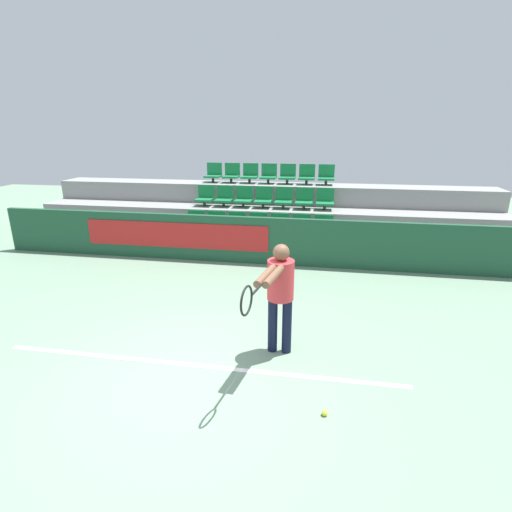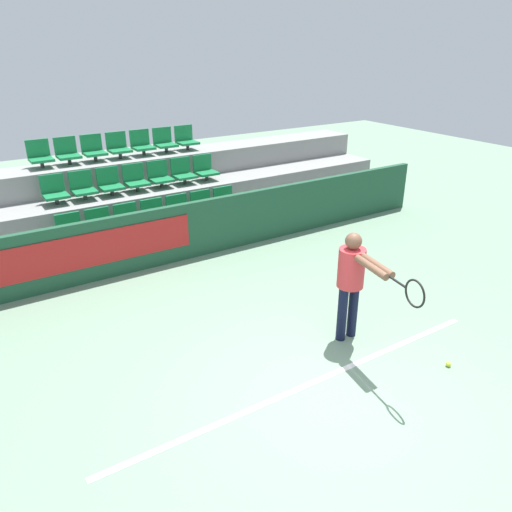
{
  "view_description": "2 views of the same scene",
  "coord_description": "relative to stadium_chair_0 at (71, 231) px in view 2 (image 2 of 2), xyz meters",
  "views": [
    {
      "loc": [
        1.54,
        -3.97,
        2.97
      ],
      "look_at": [
        0.42,
        2.47,
        0.83
      ],
      "focal_mm": 28.0,
      "sensor_mm": 36.0,
      "label": 1
    },
    {
      "loc": [
        -3.19,
        -3.41,
        3.82
      ],
      "look_at": [
        0.49,
        2.34,
        0.81
      ],
      "focal_mm": 35.0,
      "sensor_mm": 36.0,
      "label": 2
    }
  ],
  "objects": [
    {
      "name": "stadium_chair_18",
      "position": [
        2.06,
        1.75,
        0.99
      ],
      "size": [
        0.42,
        0.42,
        0.52
      ],
      "color": "#333333",
      "rests_on": "bleacher_tier_back"
    },
    {
      "name": "stadium_chair_3",
      "position": [
        1.54,
        0.0,
        0.0
      ],
      "size": [
        0.42,
        0.42,
        0.52
      ],
      "color": "#333333",
      "rests_on": "bleacher_tier_front"
    },
    {
      "name": "stadium_chair_17",
      "position": [
        1.54,
        1.75,
        0.99
      ],
      "size": [
        0.42,
        0.42,
        0.52
      ],
      "color": "#333333",
      "rests_on": "bleacher_tier_back"
    },
    {
      "name": "bleacher_tier_middle",
      "position": [
        1.54,
        0.76,
        -0.23
      ],
      "size": [
        11.77,
        0.88,
        0.99
      ],
      "color": "gray",
      "rests_on": "ground"
    },
    {
      "name": "tennis_ball",
      "position": [
        3.2,
        -5.48,
        -0.69
      ],
      "size": [
        0.07,
        0.07,
        0.07
      ],
      "color": "#CCDB33",
      "rests_on": "ground"
    },
    {
      "name": "ground_plane",
      "position": [
        1.54,
        -5.13,
        -0.72
      ],
      "size": [
        30.0,
        30.0,
        0.0
      ],
      "primitive_type": "plane",
      "color": "gray"
    },
    {
      "name": "tennis_player",
      "position": [
        2.56,
        -4.33,
        0.24
      ],
      "size": [
        0.43,
        1.55,
        1.54
      ],
      "rotation": [
        0.0,
        0.0,
        -0.18
      ],
      "color": "black",
      "rests_on": "ground"
    },
    {
      "name": "stadium_chair_9",
      "position": [
        1.03,
        0.88,
        0.5
      ],
      "size": [
        0.42,
        0.42,
        0.52
      ],
      "color": "#333333",
      "rests_on": "bleacher_tier_middle"
    },
    {
      "name": "bleacher_tier_front",
      "position": [
        1.54,
        -0.11,
        -0.48
      ],
      "size": [
        11.77,
        0.88,
        0.5
      ],
      "color": "gray",
      "rests_on": "ground"
    },
    {
      "name": "court_baseline",
      "position": [
        1.54,
        -4.81,
        -0.72
      ],
      "size": [
        5.37,
        0.08,
        0.01
      ],
      "color": "white",
      "rests_on": "ground"
    },
    {
      "name": "barrier_wall",
      "position": [
        1.5,
        -0.63,
        -0.19
      ],
      "size": [
        12.17,
        0.14,
        1.07
      ],
      "color": "#1E4C33",
      "rests_on": "ground"
    },
    {
      "name": "stadium_chair_6",
      "position": [
        3.09,
        0.0,
        0.0
      ],
      "size": [
        0.42,
        0.42,
        0.52
      ],
      "color": "#333333",
      "rests_on": "bleacher_tier_front"
    },
    {
      "name": "stadium_chair_2",
      "position": [
        1.03,
        0.0,
        0.0
      ],
      "size": [
        0.42,
        0.42,
        0.52
      ],
      "color": "#333333",
      "rests_on": "bleacher_tier_front"
    },
    {
      "name": "stadium_chair_11",
      "position": [
        2.06,
        0.88,
        0.5
      ],
      "size": [
        0.42,
        0.42,
        0.52
      ],
      "color": "#333333",
      "rests_on": "bleacher_tier_middle"
    },
    {
      "name": "stadium_chair_8",
      "position": [
        0.51,
        0.88,
        0.5
      ],
      "size": [
        0.42,
        0.42,
        0.52
      ],
      "color": "#333333",
      "rests_on": "bleacher_tier_middle"
    },
    {
      "name": "stadium_chair_13",
      "position": [
        3.09,
        0.88,
        0.5
      ],
      "size": [
        0.42,
        0.42,
        0.52
      ],
      "color": "#333333",
      "rests_on": "bleacher_tier_middle"
    },
    {
      "name": "stadium_chair_5",
      "position": [
        2.57,
        0.0,
        0.0
      ],
      "size": [
        0.42,
        0.42,
        0.52
      ],
      "color": "#333333",
      "rests_on": "bleacher_tier_front"
    },
    {
      "name": "stadium_chair_20",
      "position": [
        3.09,
        1.75,
        0.99
      ],
      "size": [
        0.42,
        0.42,
        0.52
      ],
      "color": "#333333",
      "rests_on": "bleacher_tier_back"
    },
    {
      "name": "stadium_chair_12",
      "position": [
        2.57,
        0.88,
        0.5
      ],
      "size": [
        0.42,
        0.42,
        0.52
      ],
      "color": "#333333",
      "rests_on": "bleacher_tier_middle"
    },
    {
      "name": "stadium_chair_19",
      "position": [
        2.57,
        1.75,
        0.99
      ],
      "size": [
        0.42,
        0.42,
        0.52
      ],
      "color": "#333333",
      "rests_on": "bleacher_tier_back"
    },
    {
      "name": "stadium_chair_16",
      "position": [
        1.03,
        1.75,
        0.99
      ],
      "size": [
        0.42,
        0.42,
        0.52
      ],
      "color": "#333333",
      "rests_on": "bleacher_tier_back"
    },
    {
      "name": "stadium_chair_15",
      "position": [
        0.51,
        1.75,
        0.99
      ],
      "size": [
        0.42,
        0.42,
        0.52
      ],
      "color": "#333333",
      "rests_on": "bleacher_tier_back"
    },
    {
      "name": "stadium_chair_4",
      "position": [
        2.06,
        0.0,
        0.0
      ],
      "size": [
        0.42,
        0.42,
        0.52
      ],
      "color": "#333333",
      "rests_on": "bleacher_tier_front"
    },
    {
      "name": "bleacher_tier_back",
      "position": [
        1.54,
        1.64,
        0.02
      ],
      "size": [
        11.77,
        0.88,
        1.49
      ],
      "color": "gray",
      "rests_on": "ground"
    },
    {
      "name": "stadium_chair_7",
      "position": [
        0.0,
        0.88,
        0.5
      ],
      "size": [
        0.42,
        0.42,
        0.52
      ],
      "color": "#333333",
      "rests_on": "bleacher_tier_middle"
    },
    {
      "name": "stadium_chair_14",
      "position": [
        0.0,
        1.75,
        0.99
      ],
      "size": [
        0.42,
        0.42,
        0.52
      ],
      "color": "#333333",
      "rests_on": "bleacher_tier_back"
    },
    {
      "name": "stadium_chair_1",
      "position": [
        0.51,
        0.0,
        0.0
      ],
      "size": [
        0.42,
        0.42,
        0.52
      ],
      "color": "#333333",
      "rests_on": "bleacher_tier_front"
    },
    {
      "name": "stadium_chair_10",
      "position": [
        1.54,
        0.88,
        0.5
      ],
      "size": [
        0.42,
        0.42,
        0.52
      ],
      "color": "#333333",
      "rests_on": "bleacher_tier_middle"
    },
    {
      "name": "stadium_chair_0",
      "position": [
        0.0,
        0.0,
        0.0
      ],
      "size": [
        0.42,
        0.42,
        0.52
      ],
      "color": "#333333",
      "rests_on": "bleacher_tier_front"
    }
  ]
}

